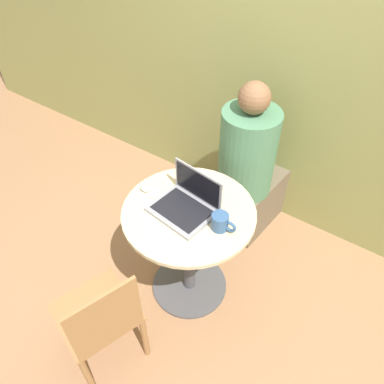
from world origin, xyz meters
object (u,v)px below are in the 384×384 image
Objects in this scene: laptop at (187,203)px; chair_empty at (101,320)px; person_seated at (249,174)px; cell_phone at (155,194)px.

laptop reaches higher than chair_empty.
person_seated is at bearing 86.81° from laptop.
laptop is 0.22m from cell_phone.
cell_phone is at bearing -176.84° from laptop.
person_seated reaches higher than laptop.
laptop is 0.78m from chair_empty.
chair_empty is 0.66× the size of person_seated.
person_seated is (0.13, 1.41, 0.09)m from chair_empty.
laptop is at bearing 82.77° from chair_empty.
laptop is at bearing -93.19° from person_seated.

